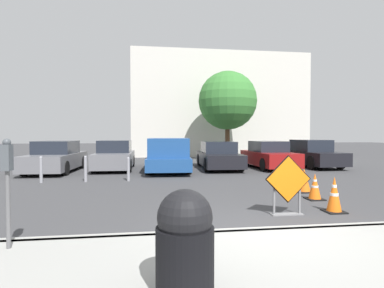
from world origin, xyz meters
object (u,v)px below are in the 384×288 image
(pickup_truck, at_px, (168,156))
(bollard_third, at_px, (41,169))
(parked_car_third, at_px, (218,156))
(bollard_nearest, at_px, (128,168))
(bollard_second, at_px, (86,168))
(parked_car_fifth, at_px, (311,154))
(traffic_cone_nearest, at_px, (334,195))
(trash_bin, at_px, (185,243))
(road_closed_sign, at_px, (288,184))
(parked_car_fourth, at_px, (269,156))
(traffic_cone_third, at_px, (304,180))
(traffic_cone_second, at_px, (315,187))
(parked_car_second, at_px, (115,156))
(parking_meter, at_px, (7,174))
(parked_car_nearest, at_px, (56,158))

(pickup_truck, relative_size, bollard_third, 5.62)
(pickup_truck, relative_size, parked_car_third, 1.22)
(bollard_nearest, distance_m, bollard_second, 1.57)
(pickup_truck, distance_m, bollard_second, 4.40)
(parked_car_fifth, distance_m, bollard_third, 13.38)
(traffic_cone_nearest, distance_m, trash_bin, 5.03)
(road_closed_sign, bearing_deg, trash_bin, -129.43)
(parked_car_fourth, bearing_deg, traffic_cone_third, 75.43)
(bollard_nearest, height_order, bollard_second, bollard_second)
(road_closed_sign, relative_size, trash_bin, 1.23)
(parked_car_fourth, bearing_deg, trash_bin, 62.64)
(traffic_cone_second, bearing_deg, traffic_cone_third, 76.31)
(parked_car_fourth, relative_size, trash_bin, 3.82)
(road_closed_sign, xyz_separation_m, traffic_cone_second, (1.45, 1.40, -0.34))
(traffic_cone_third, relative_size, parked_car_second, 0.18)
(bollard_nearest, bearing_deg, parked_car_third, 40.40)
(pickup_truck, xyz_separation_m, parked_car_third, (2.67, 0.72, -0.07))
(parked_car_fourth, bearing_deg, bollard_second, 20.47)
(bollard_second, bearing_deg, traffic_cone_nearest, -38.83)
(traffic_cone_second, height_order, parked_car_fifth, parked_car_fifth)
(road_closed_sign, height_order, parked_car_fourth, parked_car_fourth)
(trash_bin, bearing_deg, traffic_cone_nearest, 41.02)
(trash_bin, relative_size, bollard_nearest, 1.18)
(parked_car_second, xyz_separation_m, trash_bin, (2.17, -12.53, 0.00))
(traffic_cone_third, bearing_deg, parked_car_fifth, 59.00)
(parked_car_second, distance_m, parked_car_third, 5.31)
(traffic_cone_nearest, distance_m, parking_meter, 6.44)
(traffic_cone_nearest, height_order, parked_car_nearest, parked_car_nearest)
(parked_car_third, xyz_separation_m, parked_car_fifth, (5.31, 0.24, 0.03))
(traffic_cone_nearest, height_order, parked_car_second, parked_car_second)
(traffic_cone_nearest, relative_size, traffic_cone_second, 1.14)
(traffic_cone_second, bearing_deg, parked_car_second, 128.17)
(traffic_cone_second, xyz_separation_m, parking_meter, (-6.43, -3.02, 0.86))
(traffic_cone_second, distance_m, parked_car_third, 7.74)
(road_closed_sign, xyz_separation_m, bollard_nearest, (-3.82, 5.39, -0.20))
(traffic_cone_nearest, distance_m, traffic_cone_second, 1.33)
(parking_meter, bearing_deg, road_closed_sign, 17.95)
(traffic_cone_nearest, relative_size, parked_car_nearest, 0.18)
(parked_car_fifth, bearing_deg, parking_meter, 44.77)
(traffic_cone_third, height_order, bollard_second, bollard_second)
(pickup_truck, relative_size, parked_car_fifth, 1.23)
(parked_car_third, bearing_deg, road_closed_sign, 88.88)
(parked_car_second, bearing_deg, road_closed_sign, 117.15)
(parked_car_nearest, bearing_deg, parking_meter, 105.20)
(parking_meter, bearing_deg, parked_car_fourth, 52.15)
(traffic_cone_second, height_order, pickup_truck, pickup_truck)
(pickup_truck, distance_m, bollard_third, 5.66)
(parked_car_fourth, distance_m, trash_bin, 13.39)
(traffic_cone_nearest, bearing_deg, parked_car_second, 122.84)
(pickup_truck, height_order, parked_car_fourth, pickup_truck)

